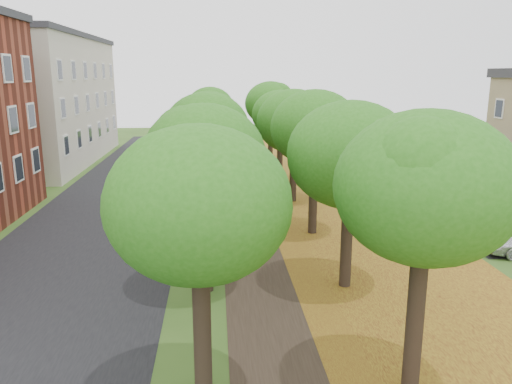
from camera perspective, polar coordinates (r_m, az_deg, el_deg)
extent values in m
cube|color=black|center=(26.62, -16.79, -3.01)|extent=(8.00, 70.00, 0.01)
cube|color=black|center=(26.08, -0.45, -2.76)|extent=(3.20, 70.00, 0.01)
cube|color=olive|center=(26.89, 10.24, -2.48)|extent=(7.50, 70.00, 0.01)
cube|color=black|center=(31.03, 25.12, -1.43)|extent=(9.00, 16.00, 0.01)
cylinder|color=black|center=(11.43, -6.16, -15.79)|extent=(0.40, 0.40, 3.38)
ellipsoid|color=#246515|center=(10.32, -6.56, -1.23)|extent=(3.93, 3.93, 3.34)
cylinder|color=black|center=(16.93, -5.68, -5.86)|extent=(0.40, 0.40, 3.38)
ellipsoid|color=#246515|center=(16.20, -5.92, 4.11)|extent=(3.93, 3.93, 3.34)
cylinder|color=black|center=(22.68, -5.45, -0.88)|extent=(0.40, 0.40, 3.38)
ellipsoid|color=#246515|center=(22.14, -5.62, 6.59)|extent=(3.93, 3.93, 3.34)
cylinder|color=black|center=(28.53, -5.32, 2.08)|extent=(0.40, 0.40, 3.38)
ellipsoid|color=#246515|center=(28.11, -5.45, 8.03)|extent=(3.93, 3.93, 3.34)
cylinder|color=black|center=(34.44, -5.23, 4.03)|extent=(0.40, 0.40, 3.38)
ellipsoid|color=#246515|center=(34.09, -5.33, 8.96)|extent=(3.93, 3.93, 3.34)
cylinder|color=black|center=(40.37, -5.16, 5.40)|extent=(0.40, 0.40, 3.38)
ellipsoid|color=#246515|center=(40.07, -5.25, 9.61)|extent=(3.93, 3.93, 3.34)
cylinder|color=black|center=(12.25, 17.67, -14.27)|extent=(0.40, 0.40, 3.38)
ellipsoid|color=#246515|center=(11.23, 18.73, -0.67)|extent=(3.93, 3.93, 3.34)
cylinder|color=black|center=(17.49, 10.31, -5.38)|extent=(0.40, 0.40, 3.38)
ellipsoid|color=#246515|center=(16.79, 10.73, 4.27)|extent=(3.93, 3.93, 3.34)
cylinder|color=black|center=(23.10, 6.54, -0.64)|extent=(0.40, 0.40, 3.38)
ellipsoid|color=#246515|center=(22.58, 6.74, 6.70)|extent=(3.93, 3.93, 3.34)
cylinder|color=black|center=(28.87, 4.26, 2.23)|extent=(0.40, 0.40, 3.38)
ellipsoid|color=#246515|center=(28.45, 4.36, 8.11)|extent=(3.93, 3.93, 3.34)
cylinder|color=black|center=(34.72, 2.74, 4.14)|extent=(0.40, 0.40, 3.38)
ellipsoid|color=#246515|center=(34.37, 2.79, 9.03)|extent=(3.93, 3.93, 3.34)
cylinder|color=black|center=(40.61, 1.66, 5.50)|extent=(0.40, 0.40, 3.38)
ellipsoid|color=#246515|center=(40.31, 1.68, 9.68)|extent=(3.93, 3.93, 3.34)
cube|color=beige|center=(45.64, -24.41, 9.37)|extent=(10.00, 20.00, 10.00)
cube|color=#2D2D33|center=(45.68, -25.06, 15.87)|extent=(10.30, 20.30, 0.40)
imported|color=maroon|center=(27.68, 24.33, -1.47)|extent=(4.67, 3.22, 1.46)
imported|color=#39383E|center=(29.70, 21.08, -0.37)|extent=(4.72, 2.37, 1.31)
imported|color=silver|center=(33.36, 18.07, 1.41)|extent=(5.66, 3.93, 1.44)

